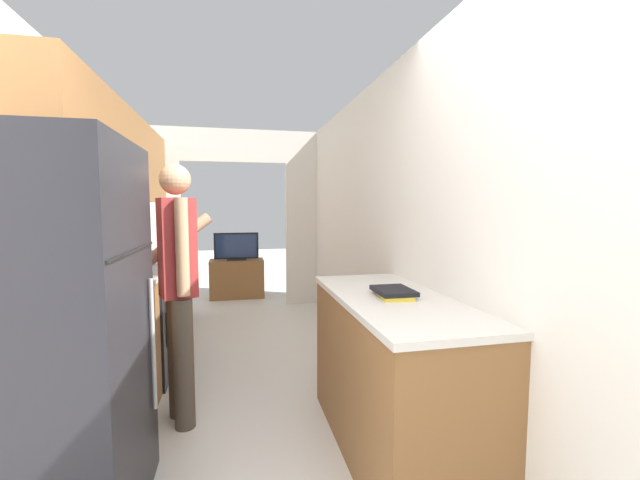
{
  "coord_description": "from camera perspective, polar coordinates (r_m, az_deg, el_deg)",
  "views": [
    {
      "loc": [
        -0.02,
        -1.18,
        1.43
      ],
      "look_at": [
        0.69,
        2.03,
        1.15
      ],
      "focal_mm": 22.0,
      "sensor_mm": 36.0,
      "label": 1
    }
  ],
  "objects": [
    {
      "name": "wall_left",
      "position": [
        3.41,
        -31.49,
        5.65
      ],
      "size": [
        0.38,
        6.84,
        2.5
      ],
      "color": "white",
      "rests_on": "ground_plane"
    },
    {
      "name": "wall_right",
      "position": [
        3.06,
        11.07,
        1.39
      ],
      "size": [
        0.06,
        6.84,
        2.5
      ],
      "color": "white",
      "rests_on": "ground_plane"
    },
    {
      "name": "counter_right",
      "position": [
        2.44,
        10.58,
        -18.65
      ],
      "size": [
        0.62,
        1.45,
        0.92
      ],
      "color": "brown",
      "rests_on": "ground_plane"
    },
    {
      "name": "tv_cabinet",
      "position": [
        6.36,
        -11.99,
        -5.49
      ],
      "size": [
        0.83,
        0.42,
        0.6
      ],
      "color": "brown",
      "rests_on": "ground_plane"
    },
    {
      "name": "range_oven",
      "position": [
        3.69,
        -25.73,
        -10.8
      ],
      "size": [
        0.66,
        0.75,
        1.06
      ],
      "color": "black",
      "rests_on": "ground_plane"
    },
    {
      "name": "wall_far_with_doorway",
      "position": [
        5.65,
        -12.31,
        4.67
      ],
      "size": [
        2.74,
        0.06,
        2.5
      ],
      "color": "white",
      "rests_on": "ground_plane"
    },
    {
      "name": "person",
      "position": [
        2.73,
        -19.91,
        -6.29
      ],
      "size": [
        0.54,
        0.45,
        1.7
      ],
      "rotation": [
        0.0,
        0.0,
        1.91
      ],
      "color": "#4C4238",
      "rests_on": "ground_plane"
    },
    {
      "name": "counter_left",
      "position": [
        4.12,
        -24.37,
        -9.17
      ],
      "size": [
        0.62,
        3.09,
        0.92
      ],
      "color": "brown",
      "rests_on": "ground_plane"
    },
    {
      "name": "television",
      "position": [
        6.24,
        -12.07,
        -0.96
      ],
      "size": [
        0.68,
        0.16,
        0.43
      ],
      "color": "black",
      "rests_on": "tv_cabinet"
    },
    {
      "name": "book_stack",
      "position": [
        2.3,
        10.63,
        -7.49
      ],
      "size": [
        0.21,
        0.32,
        0.04
      ],
      "color": "gold",
      "rests_on": "counter_right"
    },
    {
      "name": "knife",
      "position": [
        4.05,
        -25.06,
        -2.73
      ],
      "size": [
        0.17,
        0.32,
        0.02
      ],
      "rotation": [
        0.0,
        0.0,
        -0.68
      ],
      "color": "#B7B7BC",
      "rests_on": "counter_left"
    },
    {
      "name": "refrigerator",
      "position": [
        2.09,
        -35.02,
        -11.86
      ],
      "size": [
        0.75,
        0.8,
        1.72
      ],
      "color": "black",
      "rests_on": "ground_plane"
    }
  ]
}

